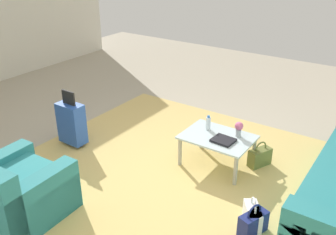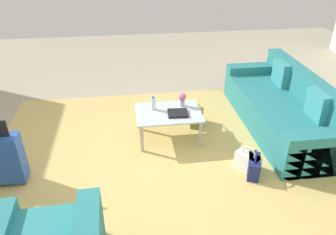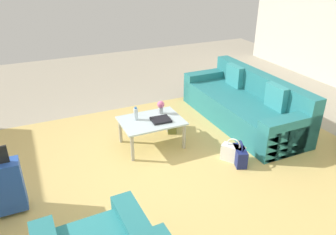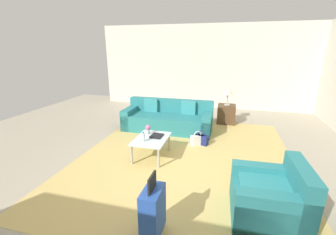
# 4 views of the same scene
# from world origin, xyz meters

# --- Properties ---
(ground_plane) EXTENTS (12.00, 12.00, 0.00)m
(ground_plane) POSITION_xyz_m (0.00, 0.00, 0.00)
(ground_plane) COLOR #A89E89
(area_rug) EXTENTS (5.20, 4.40, 0.01)m
(area_rug) POSITION_xyz_m (-0.60, 0.20, 0.00)
(area_rug) COLOR tan
(area_rug) RESTS_ON ground
(couch) EXTENTS (0.96, 2.47, 0.83)m
(couch) POSITION_xyz_m (-2.20, -0.60, 0.29)
(couch) COLOR teal
(couch) RESTS_ON ground
(coffee_table) EXTENTS (0.91, 0.67, 0.43)m
(coffee_table) POSITION_xyz_m (-0.40, -0.50, 0.37)
(coffee_table) COLOR silver
(coffee_table) RESTS_ON ground
(water_bottle) EXTENTS (0.06, 0.06, 0.20)m
(water_bottle) POSITION_xyz_m (-0.20, -0.60, 0.53)
(water_bottle) COLOR silver
(water_bottle) RESTS_ON coffee_table
(coffee_table_book) EXTENTS (0.29, 0.25, 0.03)m
(coffee_table_book) POSITION_xyz_m (-0.52, -0.42, 0.45)
(coffee_table_book) COLOR black
(coffee_table_book) RESTS_ON coffee_table
(flower_vase) EXTENTS (0.11, 0.11, 0.21)m
(flower_vase) POSITION_xyz_m (-0.62, -0.65, 0.55)
(flower_vase) COLOR #B2B7BC
(flower_vase) RESTS_ON coffee_table
(suitcase_blue) EXTENTS (0.40, 0.23, 0.85)m
(suitcase_blue) POSITION_xyz_m (1.60, 0.20, 0.36)
(suitcase_blue) COLOR #2851AD
(suitcase_blue) RESTS_ON ground
(handbag_white) EXTENTS (0.30, 0.34, 0.36)m
(handbag_white) POSITION_xyz_m (-1.28, 0.37, 0.13)
(handbag_white) COLOR white
(handbag_white) RESTS_ON ground
(handbag_olive) EXTENTS (0.26, 0.35, 0.36)m
(handbag_olive) POSITION_xyz_m (-0.89, -0.81, 0.13)
(handbag_olive) COLOR olive
(handbag_olive) RESTS_ON ground
(handbag_navy) EXTENTS (0.24, 0.35, 0.36)m
(handbag_navy) POSITION_xyz_m (-1.32, 0.46, 0.13)
(handbag_navy) COLOR navy
(handbag_navy) RESTS_ON ground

